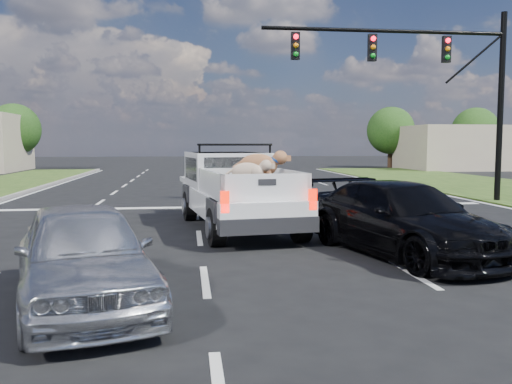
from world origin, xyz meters
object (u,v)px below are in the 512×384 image
Objects in this scene: traffic_signal at (440,74)px; black_coupe at (403,219)px; pickup_truck at (236,189)px; silver_sedan at (83,255)px.

black_coupe is at bearing -119.26° from traffic_signal.
traffic_signal is at bearing 25.09° from pickup_truck.
pickup_truck is 7.02m from silver_sedan.
silver_sedan is 0.84× the size of black_coupe.
traffic_signal reaches higher than silver_sedan.
pickup_truck is at bearing 52.10° from silver_sedan.
pickup_truck is (-7.96, -5.13, -3.70)m from traffic_signal.
black_coupe is (2.97, -3.78, -0.30)m from pickup_truck.
traffic_signal is 10.17m from pickup_truck.
black_coupe reaches higher than silver_sedan.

